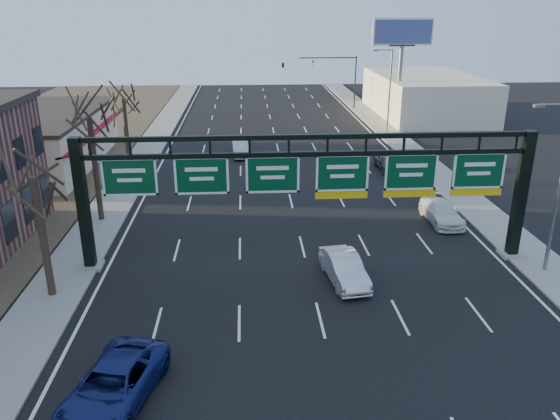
{
  "coord_description": "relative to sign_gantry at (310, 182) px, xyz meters",
  "views": [
    {
      "loc": [
        -3.21,
        -19.18,
        13.34
      ],
      "look_at": [
        -1.46,
        7.72,
        3.2
      ],
      "focal_mm": 35.0,
      "sensor_mm": 36.0,
      "label": 1
    }
  ],
  "objects": [
    {
      "name": "traffic_signal_mast",
      "position": [
        5.53,
        47.0,
        0.87
      ],
      "size": [
        10.16,
        0.54,
        7.0
      ],
      "color": "black",
      "rests_on": "ground"
    },
    {
      "name": "tree_mid",
      "position": [
        -12.96,
        7.0,
        3.23
      ],
      "size": [
        3.6,
        3.6,
        9.24
      ],
      "color": "#2C2318",
      "rests_on": "sidewalk_left"
    },
    {
      "name": "sidewalk_right",
      "position": [
        12.64,
        12.0,
        -4.57
      ],
      "size": [
        3.0,
        120.0,
        0.12
      ],
      "primitive_type": "cube",
      "color": "gray",
      "rests_on": "ground"
    },
    {
      "name": "car_silver_sedan",
      "position": [
        1.53,
        -2.41,
        -3.9
      ],
      "size": [
        2.15,
        4.6,
        1.46
      ],
      "primitive_type": "imported",
      "rotation": [
        0.0,
        0.0,
        0.14
      ],
      "color": "silver",
      "rests_on": "ground"
    },
    {
      "name": "ground",
      "position": [
        -0.16,
        -8.0,
        -4.63
      ],
      "size": [
        160.0,
        160.0,
        0.0
      ],
      "primitive_type": "plane",
      "color": "black",
      "rests_on": "ground"
    },
    {
      "name": "sidewalk_left",
      "position": [
        -12.96,
        12.0,
        -4.57
      ],
      "size": [
        3.0,
        120.0,
        0.12
      ],
      "primitive_type": "cube",
      "color": "gray",
      "rests_on": "ground"
    },
    {
      "name": "cream_strip",
      "position": [
        -21.64,
        21.0,
        -2.27
      ],
      "size": [
        10.9,
        18.4,
        4.7
      ],
      "color": "beige",
      "rests_on": "ground"
    },
    {
      "name": "car_blue_suv",
      "position": [
        -8.23,
        -10.98,
        -3.88
      ],
      "size": [
        3.72,
        5.82,
        1.49
      ],
      "primitive_type": "imported",
      "rotation": [
        0.0,
        0.0,
        -0.25
      ],
      "color": "navy",
      "rests_on": "ground"
    },
    {
      "name": "car_grey_far",
      "position": [
        8.95,
        17.44,
        -3.83
      ],
      "size": [
        1.99,
        4.76,
        1.61
      ],
      "primitive_type": "imported",
      "rotation": [
        0.0,
        0.0,
        0.02
      ],
      "color": "#3B3D40",
      "rests_on": "ground"
    },
    {
      "name": "building_right_distant",
      "position": [
        19.84,
        42.0,
        -2.13
      ],
      "size": [
        12.0,
        20.0,
        5.0
      ],
      "primitive_type": "cube",
      "color": "beige",
      "rests_on": "ground"
    },
    {
      "name": "car_silver_distant",
      "position": [
        -3.85,
        22.87,
        -3.95
      ],
      "size": [
        1.73,
        4.22,
        1.36
      ],
      "primitive_type": "imported",
      "rotation": [
        0.0,
        0.0,
        0.07
      ],
      "color": "#ADADB2",
      "rests_on": "ground"
    },
    {
      "name": "billboard_right",
      "position": [
        14.84,
        36.98,
        4.43
      ],
      "size": [
        7.0,
        0.5,
        12.0
      ],
      "color": "slate",
      "rests_on": "ground"
    },
    {
      "name": "sign_gantry",
      "position": [
        0.0,
        0.0,
        0.0
      ],
      "size": [
        24.6,
        1.2,
        7.2
      ],
      "color": "black",
      "rests_on": "ground"
    },
    {
      "name": "streetlight_near",
      "position": [
        12.31,
        -2.0,
        0.45
      ],
      "size": [
        2.15,
        0.22,
        9.0
      ],
      "color": "slate",
      "rests_on": "sidewalk_right"
    },
    {
      "name": "tree_gantry",
      "position": [
        -12.96,
        -3.0,
        2.48
      ],
      "size": [
        3.6,
        3.6,
        8.48
      ],
      "color": "#2C2318",
      "rests_on": "sidewalk_left"
    },
    {
      "name": "tree_far",
      "position": [
        -12.96,
        17.0,
        2.86
      ],
      "size": [
        3.6,
        3.6,
        8.86
      ],
      "color": "#2C2318",
      "rests_on": "sidewalk_left"
    },
    {
      "name": "car_white_wagon",
      "position": [
        9.32,
        5.32,
        -3.96
      ],
      "size": [
        2.05,
        4.68,
        1.34
      ],
      "primitive_type": "imported",
      "rotation": [
        0.0,
        0.0,
        0.04
      ],
      "color": "white",
      "rests_on": "ground"
    },
    {
      "name": "streetlight_far",
      "position": [
        12.31,
        32.0,
        0.45
      ],
      "size": [
        2.15,
        0.22,
        9.0
      ],
      "color": "slate",
      "rests_on": "sidewalk_right"
    },
    {
      "name": "lane_markings",
      "position": [
        -0.16,
        12.0,
        -4.62
      ],
      "size": [
        21.6,
        120.0,
        0.01
      ],
      "primitive_type": "cube",
      "color": "white",
      "rests_on": "ground"
    }
  ]
}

